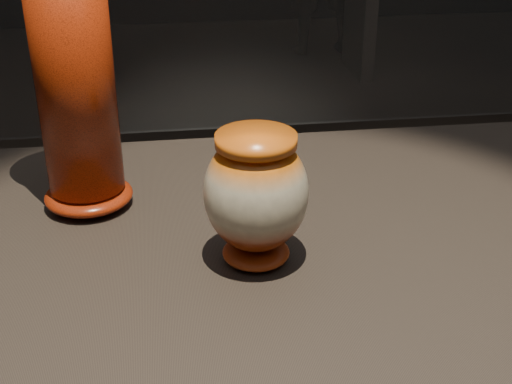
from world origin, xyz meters
The scene contains 3 objects.
display_plinth centered at (0.00, 0.00, 0.63)m, with size 2.00×0.80×0.90m.
main_vase centered at (-0.08, -0.05, 1.00)m, with size 0.19×0.19×0.19m.
tall_vase centered at (-0.33, 0.15, 1.11)m, with size 0.18×0.18×0.44m.
Camera 1 is at (-0.20, -0.89, 1.44)m, focal length 50.00 mm.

